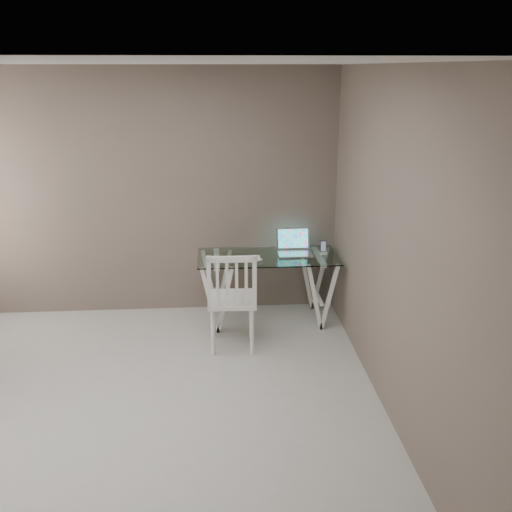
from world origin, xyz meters
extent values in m
plane|color=#B0AEA9|center=(0.00, 0.00, 0.00)|extent=(4.50, 4.50, 0.00)
cube|color=white|center=(0.00, 0.00, 2.70)|extent=(4.00, 4.50, 0.02)
cube|color=#675A51|center=(0.00, 2.25, 1.35)|extent=(4.00, 0.02, 2.70)
cube|color=#675A51|center=(0.00, -2.25, 1.35)|extent=(4.00, 0.02, 2.70)
cube|color=#675A51|center=(2.00, 0.00, 1.35)|extent=(0.02, 4.50, 2.70)
cube|color=silver|center=(1.20, 1.84, 0.74)|extent=(1.50, 0.70, 0.01)
cube|color=white|center=(0.65, 1.84, 0.36)|extent=(0.24, 0.62, 0.72)
cube|color=white|center=(1.75, 1.84, 0.36)|extent=(0.24, 0.62, 0.72)
cube|color=white|center=(0.79, 1.25, 0.50)|extent=(0.48, 0.48, 0.04)
cylinder|color=white|center=(0.60, 1.07, 0.24)|extent=(0.04, 0.04, 0.48)
cylinder|color=white|center=(0.98, 1.06, 0.24)|extent=(0.04, 0.04, 0.48)
cylinder|color=white|center=(0.61, 1.45, 0.24)|extent=(0.04, 0.04, 0.48)
cylinder|color=white|center=(0.99, 1.44, 0.24)|extent=(0.04, 0.04, 0.48)
cube|color=white|center=(0.79, 1.04, 0.76)|extent=(0.47, 0.05, 0.52)
cube|color=#B9B9BD|center=(1.50, 1.88, 0.75)|extent=(0.37, 0.25, 0.02)
cube|color=#19D899|center=(1.50, 2.04, 0.88)|extent=(0.37, 0.09, 0.24)
cube|color=silver|center=(0.98, 1.80, 0.75)|extent=(0.29, 0.12, 0.01)
ellipsoid|color=silver|center=(1.08, 1.68, 0.76)|extent=(0.11, 0.06, 0.03)
cube|color=white|center=(1.81, 1.88, 0.75)|extent=(0.08, 0.08, 0.02)
cube|color=black|center=(1.81, 1.90, 0.82)|extent=(0.06, 0.03, 0.12)
camera|label=1|loc=(0.65, -3.93, 2.67)|focal=40.00mm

